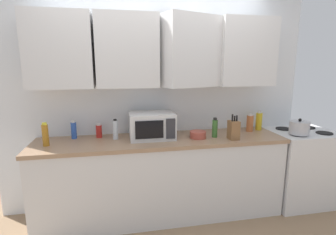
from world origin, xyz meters
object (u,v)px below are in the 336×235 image
(microwave, at_px, (152,125))
(bowl_ceramic_small, at_px, (198,135))
(bottle_red_sauce, at_px, (99,131))
(bottle_amber_vinegar, at_px, (45,135))
(knife_block, at_px, (234,130))
(bottle_yellow_mustard, at_px, (259,121))
(kettle, at_px, (299,128))
(bottle_blue_cleaner, at_px, (74,130))
(bottle_green_oil, at_px, (215,128))
(bottle_spice_jar, at_px, (250,123))
(bottle_clear_tall, at_px, (115,130))
(stove_range, at_px, (299,166))

(microwave, distance_m, bowl_ceramic_small, 0.52)
(bottle_red_sauce, height_order, bottle_amber_vinegar, bottle_amber_vinegar)
(knife_block, height_order, bowl_ceramic_small, knife_block)
(bottle_yellow_mustard, bearing_deg, kettle, -43.68)
(bowl_ceramic_small, bearing_deg, bottle_yellow_mustard, 13.40)
(microwave, bearing_deg, kettle, -7.08)
(knife_block, xyz_separation_m, bottle_blue_cleaner, (-1.69, 0.35, -0.01))
(kettle, bearing_deg, bottle_green_oil, 173.83)
(microwave, relative_size, bottle_spice_jar, 2.26)
(bottle_blue_cleaner, relative_size, bowl_ceramic_small, 1.13)
(bottle_green_oil, bearing_deg, bottle_clear_tall, 173.18)
(bottle_yellow_mustard, bearing_deg, bottle_green_oil, -162.50)
(knife_block, relative_size, bottle_blue_cleaner, 1.38)
(kettle, relative_size, bottle_blue_cleaner, 1.08)
(kettle, xyz_separation_m, bowl_ceramic_small, (-1.16, 0.11, -0.05))
(stove_range, relative_size, bottle_yellow_mustard, 3.81)
(bottle_clear_tall, bearing_deg, bottle_red_sauce, 150.24)
(bottle_yellow_mustard, height_order, bottle_spice_jar, bottle_yellow_mustard)
(knife_block, relative_size, bottle_red_sauce, 1.77)
(knife_block, relative_size, bottle_clear_tall, 1.25)
(stove_range, bearing_deg, bowl_ceramic_small, -178.69)
(kettle, relative_size, bottle_clear_tall, 0.98)
(stove_range, height_order, bottle_spice_jar, bottle_spice_jar)
(microwave, relative_size, bottle_blue_cleaner, 2.40)
(bottle_amber_vinegar, xyz_separation_m, bowl_ceramic_small, (1.56, -0.02, -0.08))
(bottle_red_sauce, xyz_separation_m, bottle_green_oil, (1.25, -0.23, 0.03))
(bottle_amber_vinegar, bearing_deg, microwave, 4.32)
(stove_range, xyz_separation_m, microwave, (-1.83, 0.07, 0.59))
(knife_block, distance_m, bottle_green_oil, 0.20)
(kettle, distance_m, bottle_clear_tall, 2.06)
(bottle_yellow_mustard, relative_size, bottle_green_oil, 1.10)
(bottle_blue_cleaner, height_order, bottle_yellow_mustard, bottle_yellow_mustard)
(bottle_green_oil, bearing_deg, bottle_spice_jar, 17.40)
(microwave, relative_size, bottle_amber_vinegar, 2.05)
(stove_range, distance_m, microwave, 1.92)
(bottle_amber_vinegar, relative_size, bottle_green_oil, 1.07)
(bowl_ceramic_small, bearing_deg, bottle_blue_cleaner, 170.02)
(bottle_red_sauce, bearing_deg, knife_block, -13.68)
(microwave, bearing_deg, bottle_amber_vinegar, -175.68)
(stove_range, bearing_deg, bottle_green_oil, -178.25)
(stove_range, relative_size, bottle_spice_jar, 4.29)
(bottle_amber_vinegar, height_order, bottle_green_oil, bottle_amber_vinegar)
(bottle_red_sauce, relative_size, bowl_ceramic_small, 0.88)
(knife_block, xyz_separation_m, bottle_yellow_mustard, (0.48, 0.32, 0.01))
(bottle_clear_tall, height_order, bottle_green_oil, bottle_clear_tall)
(bottle_blue_cleaner, relative_size, bottle_clear_tall, 0.91)
(bottle_green_oil, distance_m, bottle_spice_jar, 0.53)
(microwave, relative_size, bottle_green_oil, 2.20)
(kettle, distance_m, bottle_blue_cleaner, 2.51)
(bottle_clear_tall, relative_size, bottle_spice_jar, 1.04)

